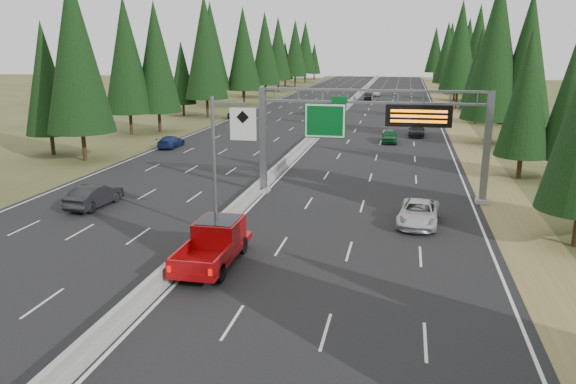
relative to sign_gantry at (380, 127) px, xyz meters
name	(u,v)px	position (x,y,z in m)	size (l,w,h in m)	color
road	(334,119)	(-8.92, 45.12, -5.23)	(32.00, 260.00, 0.08)	black
shoulder_right	(455,123)	(8.88, 45.12, -5.24)	(3.60, 260.00, 0.06)	olive
shoulder_left	(222,117)	(-26.72, 45.12, -5.24)	(3.60, 260.00, 0.06)	#424A22
median_barrier	(334,117)	(-8.92, 45.12, -4.85)	(0.70, 260.00, 0.85)	gray
sign_gantry	(380,127)	(0.00, 0.00, 0.00)	(16.75, 0.98, 7.80)	slate
hov_sign_pole	(223,156)	(-8.33, -9.92, -0.54)	(2.80, 0.50, 8.00)	slate
tree_row_right	(497,54)	(13.06, 39.50, 4.55)	(12.24, 237.06, 18.88)	black
tree_row_left	(177,55)	(-30.85, 37.83, 4.36)	(12.18, 238.34, 18.83)	black
silver_minivan	(419,213)	(2.79, -5.74, -4.47)	(2.37, 5.15, 1.43)	silver
red_pickup	(216,240)	(-7.42, -14.22, -4.03)	(2.29, 6.43, 2.09)	black
car_ahead_green	(389,136)	(0.04, 25.11, -4.45)	(1.75, 4.35, 1.48)	#124F27
car_ahead_dkred	(432,117)	(5.58, 45.28, -4.52)	(1.41, 4.03, 1.33)	#59180C
car_ahead_dkgrey	(417,130)	(3.16, 30.69, -4.51)	(1.91, 4.70, 1.36)	black
car_ahead_white	(375,93)	(-5.15, 88.59, -4.51)	(2.25, 4.89, 1.36)	silver
car_ahead_far	(369,96)	(-5.88, 78.18, -4.37)	(1.93, 4.80, 1.64)	black
car_onc_near	(94,196)	(-18.90, -6.26, -4.40)	(1.67, 4.78, 1.58)	black
car_onc_blue	(171,142)	(-23.24, 16.88, -4.55)	(1.79, 4.39, 1.27)	navy
car_onc_white	(312,109)	(-13.24, 51.17, -4.38)	(1.91, 4.75, 1.62)	silver
car_onc_far	(239,114)	(-23.42, 43.37, -4.53)	(2.17, 4.71, 1.31)	black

